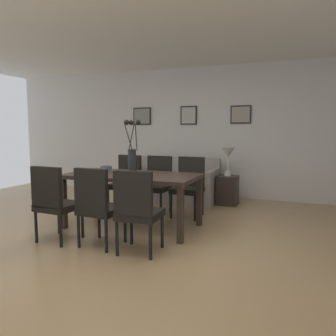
# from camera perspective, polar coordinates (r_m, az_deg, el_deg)

# --- Properties ---
(ground_plane) EXTENTS (9.00, 9.00, 0.00)m
(ground_plane) POSITION_cam_1_polar(r_m,az_deg,el_deg) (4.02, -6.99, -12.92)
(ground_plane) COLOR tan
(back_wall_panel) EXTENTS (9.00, 0.10, 2.60)m
(back_wall_panel) POSITION_cam_1_polar(r_m,az_deg,el_deg) (6.83, 5.94, 6.15)
(back_wall_panel) COLOR silver
(back_wall_panel) RESTS_ON ground
(ceiling_panel) EXTENTS (9.00, 7.20, 0.08)m
(ceiling_panel) POSITION_cam_1_polar(r_m,az_deg,el_deg) (4.35, -4.79, 23.92)
(ceiling_panel) COLOR white
(dining_table) EXTENTS (1.80, 0.93, 0.74)m
(dining_table) POSITION_cam_1_polar(r_m,az_deg,el_deg) (4.57, -6.17, -2.00)
(dining_table) COLOR #33261E
(dining_table) RESTS_ON ground
(dining_chair_near_left) EXTENTS (0.47, 0.47, 0.92)m
(dining_chair_near_left) POSITION_cam_1_polar(r_m,az_deg,el_deg) (4.17, -18.97, -5.24)
(dining_chair_near_left) COLOR black
(dining_chair_near_left) RESTS_ON ground
(dining_chair_near_right) EXTENTS (0.46, 0.46, 0.92)m
(dining_chair_near_right) POSITION_cam_1_polar(r_m,az_deg,el_deg) (5.59, -7.14, -2.03)
(dining_chair_near_right) COLOR black
(dining_chair_near_right) RESTS_ON ground
(dining_chair_far_left) EXTENTS (0.47, 0.47, 0.92)m
(dining_chair_far_left) POSITION_cam_1_polar(r_m,az_deg,el_deg) (3.86, -11.99, -5.96)
(dining_chair_far_left) COLOR black
(dining_chair_far_left) RESTS_ON ground
(dining_chair_far_right) EXTENTS (0.45, 0.45, 0.92)m
(dining_chair_far_right) POSITION_cam_1_polar(r_m,az_deg,el_deg) (5.37, -1.93, -2.35)
(dining_chair_far_right) COLOR black
(dining_chair_far_right) RESTS_ON ground
(dining_chair_mid_left) EXTENTS (0.47, 0.47, 0.92)m
(dining_chair_mid_left) POSITION_cam_1_polar(r_m,az_deg,el_deg) (3.58, -5.30, -6.83)
(dining_chair_mid_left) COLOR black
(dining_chair_mid_left) RESTS_ON ground
(dining_chair_mid_right) EXTENTS (0.45, 0.45, 0.92)m
(dining_chair_mid_right) POSITION_cam_1_polar(r_m,az_deg,el_deg) (5.18, 3.61, -2.67)
(dining_chair_mid_right) COLOR black
(dining_chair_mid_right) RESTS_ON ground
(centerpiece_vase) EXTENTS (0.21, 0.23, 0.73)m
(centerpiece_vase) POSITION_cam_1_polar(r_m,az_deg,el_deg) (4.53, -6.20, 2.51)
(centerpiece_vase) COLOR #232326
(centerpiece_vase) RESTS_ON dining_table
(placemat_near_left) EXTENTS (0.32, 0.32, 0.01)m
(placemat_near_left) POSITION_cam_1_polar(r_m,az_deg,el_deg) (4.66, -13.28, -0.98)
(placemat_near_left) COLOR #4C4742
(placemat_near_left) RESTS_ON dining_table
(bowl_near_left) EXTENTS (0.17, 0.17, 0.07)m
(bowl_near_left) POSITION_cam_1_polar(r_m,az_deg,el_deg) (4.65, -13.29, -0.53)
(bowl_near_left) COLOR #475166
(bowl_near_left) RESTS_ON dining_table
(placemat_near_right) EXTENTS (0.32, 0.32, 0.01)m
(placemat_near_right) POSITION_cam_1_polar(r_m,az_deg,el_deg) (5.00, -10.57, -0.41)
(placemat_near_right) COLOR #4C4742
(placemat_near_right) RESTS_ON dining_table
(bowl_near_right) EXTENTS (0.17, 0.17, 0.07)m
(bowl_near_right) POSITION_cam_1_polar(r_m,az_deg,el_deg) (5.00, -10.58, 0.01)
(bowl_near_right) COLOR #475166
(bowl_near_right) RESTS_ON dining_table
(sofa) EXTENTS (1.72, 0.84, 0.80)m
(sofa) POSITION_cam_1_polar(r_m,az_deg,el_deg) (6.38, 0.77, -3.03)
(sofa) COLOR gray
(sofa) RESTS_ON ground
(side_table) EXTENTS (0.36, 0.36, 0.52)m
(side_table) POSITION_cam_1_polar(r_m,az_deg,el_deg) (6.10, 10.17, -3.77)
(side_table) COLOR black
(side_table) RESTS_ON ground
(table_lamp) EXTENTS (0.22, 0.22, 0.51)m
(table_lamp) POSITION_cam_1_polar(r_m,az_deg,el_deg) (6.02, 10.29, 2.17)
(table_lamp) COLOR beige
(table_lamp) RESTS_ON side_table
(framed_picture_left) EXTENTS (0.41, 0.03, 0.37)m
(framed_picture_left) POSITION_cam_1_polar(r_m,az_deg,el_deg) (7.24, -4.48, 8.86)
(framed_picture_left) COLOR black
(framed_picture_center) EXTENTS (0.34, 0.03, 0.37)m
(framed_picture_center) POSITION_cam_1_polar(r_m,az_deg,el_deg) (6.85, 3.57, 9.00)
(framed_picture_center) COLOR black
(framed_picture_right) EXTENTS (0.39, 0.03, 0.35)m
(framed_picture_right) POSITION_cam_1_polar(r_m,az_deg,el_deg) (6.61, 12.39, 8.96)
(framed_picture_right) COLOR black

